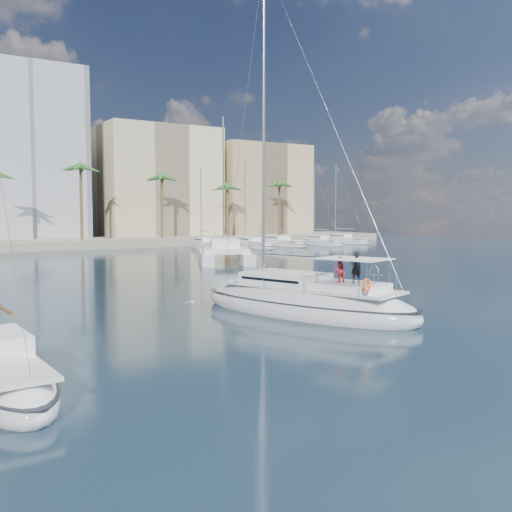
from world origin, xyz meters
TOP-DOWN VIEW (x-y plane):
  - ground at (0.00, 0.00)m, footprint 160.00×160.00m
  - quay at (0.00, 61.00)m, footprint 120.00×14.00m
  - building_beige at (22.00, 70.00)m, footprint 20.00×14.00m
  - building_tan_right at (42.00, 68.00)m, footprint 18.00×12.00m
  - palm_centre at (0.00, 57.00)m, footprint 3.60×3.60m
  - palm_right at (34.00, 57.00)m, footprint 3.60×3.60m
  - main_sloop at (0.47, -2.06)m, footprint 8.00×13.82m
  - small_sloop at (-14.90, -7.56)m, footprint 2.95×8.09m
  - catamaran at (11.76, 26.76)m, footprint 9.07×11.64m
  - seagull at (-4.71, 0.63)m, footprint 0.92×0.40m
  - moored_yacht_a at (20.00, 47.00)m, footprint 3.37×9.52m
  - moored_yacht_b at (26.50, 45.00)m, footprint 3.32×10.83m
  - moored_yacht_c at (33.00, 47.00)m, footprint 3.98×12.33m
  - moored_yacht_d at (39.50, 45.00)m, footprint 3.52×9.55m
  - moored_yacht_e at (46.00, 47.00)m, footprint 4.61×11.11m

SIDE VIEW (x-z plane):
  - ground at x=0.00m, z-range 0.00..0.00m
  - moored_yacht_a at x=20.00m, z-range -5.95..5.95m
  - moored_yacht_b at x=26.50m, z-range -6.86..6.86m
  - moored_yacht_c at x=33.00m, z-range -7.77..7.77m
  - moored_yacht_d at x=39.50m, z-range -5.95..5.95m
  - moored_yacht_e at x=46.00m, z-range -6.86..6.86m
  - small_sloop at x=-14.90m, z-range -5.30..6.13m
  - main_sloop at x=0.47m, z-range -9.20..10.34m
  - quay at x=0.00m, z-range 0.00..1.20m
  - seagull at x=-4.71m, z-range 0.61..0.78m
  - catamaran at x=11.76m, z-range -6.59..8.80m
  - building_tan_right at x=42.00m, z-range 0.00..18.00m
  - building_beige at x=22.00m, z-range 0.00..20.00m
  - palm_centre at x=0.00m, z-range 4.13..16.43m
  - palm_right at x=34.00m, z-range 4.13..16.43m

